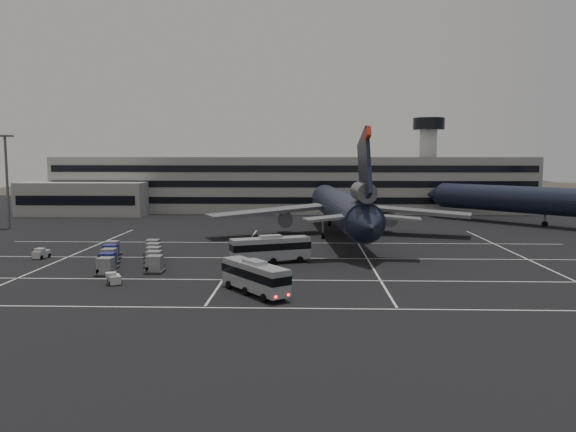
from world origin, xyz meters
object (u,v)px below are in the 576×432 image
at_px(bus_far, 270,248).
at_px(tug_a, 41,254).
at_px(bus_near, 255,276).
at_px(trijet_main, 341,207).
at_px(uld_cluster, 132,256).

relative_size(bus_far, tug_a, 4.23).
bearing_deg(bus_far, bus_near, 157.10).
bearing_deg(bus_far, trijet_main, -44.50).
bearing_deg(tug_a, uld_cluster, -2.82).
height_order(trijet_main, uld_cluster, trijet_main).
bearing_deg(trijet_main, uld_cluster, -143.36).
distance_m(bus_near, bus_far, 16.76).
distance_m(tug_a, uld_cluster, 14.12).
height_order(bus_near, bus_far, bus_far).
relative_size(trijet_main, uld_cluster, 3.27).
bearing_deg(bus_near, bus_far, 51.25).
height_order(bus_near, uld_cluster, bus_near).
bearing_deg(bus_far, uld_cluster, 71.20).
relative_size(bus_near, bus_far, 0.87).
distance_m(trijet_main, tug_a, 48.39).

